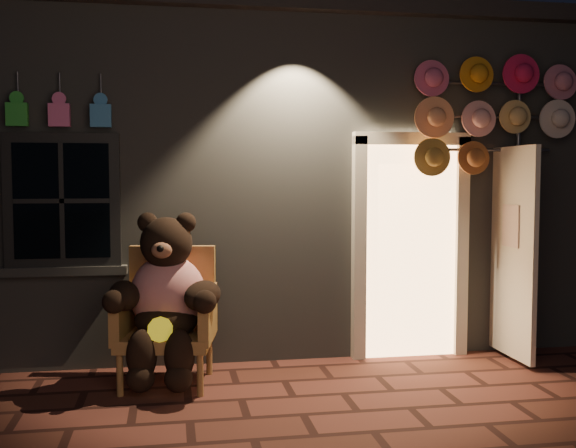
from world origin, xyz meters
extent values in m
plane|color=#5B2A23|center=(0.00, 0.00, 0.00)|extent=(60.00, 60.00, 0.00)
cube|color=slate|center=(0.00, 4.00, 1.65)|extent=(7.00, 5.00, 3.30)
cube|color=black|center=(0.00, 4.00, 3.38)|extent=(7.30, 5.30, 0.16)
cube|color=black|center=(-1.90, 1.46, 1.55)|extent=(1.00, 0.10, 1.20)
cube|color=black|center=(-1.90, 1.43, 1.55)|extent=(0.82, 0.06, 1.02)
cube|color=slate|center=(-1.90, 1.46, 0.92)|extent=(1.10, 0.14, 0.08)
cube|color=#FFBA72|center=(1.35, 1.48, 1.05)|extent=(0.92, 0.10, 2.10)
cube|color=beige|center=(0.83, 1.44, 1.05)|extent=(0.12, 0.12, 2.20)
cube|color=beige|center=(1.87, 1.44, 1.05)|extent=(0.12, 0.12, 2.20)
cube|color=beige|center=(1.35, 1.44, 2.13)|extent=(1.16, 0.12, 0.12)
cube|color=beige|center=(2.25, 1.10, 1.05)|extent=(0.05, 0.80, 2.00)
cube|color=green|center=(-2.25, 1.38, 2.30)|extent=(0.18, 0.07, 0.20)
cylinder|color=#59595E|center=(-2.25, 1.44, 2.55)|extent=(0.02, 0.02, 0.25)
cube|color=#D6588F|center=(-1.90, 1.38, 2.30)|extent=(0.18, 0.07, 0.20)
cylinder|color=#59595E|center=(-1.90, 1.44, 2.55)|extent=(0.02, 0.02, 0.25)
cube|color=teal|center=(-1.55, 1.38, 2.30)|extent=(0.18, 0.07, 0.20)
cylinder|color=#59595E|center=(-1.55, 1.44, 2.55)|extent=(0.02, 0.02, 0.25)
cube|color=#A56B3F|center=(-1.00, 0.91, 0.40)|extent=(0.87, 0.82, 0.11)
cube|color=#A56B3F|center=(-0.94, 1.23, 0.78)|extent=(0.76, 0.22, 0.75)
cube|color=#A56B3F|center=(-1.35, 0.95, 0.61)|extent=(0.20, 0.65, 0.43)
cube|color=#A56B3F|center=(-0.65, 0.83, 0.61)|extent=(0.20, 0.65, 0.43)
cylinder|color=#A56B3F|center=(-1.37, 0.67, 0.17)|extent=(0.05, 0.05, 0.34)
cylinder|color=#A56B3F|center=(-0.73, 0.56, 0.17)|extent=(0.05, 0.05, 0.34)
cylinder|color=#A56B3F|center=(-1.27, 1.26, 0.17)|extent=(0.05, 0.05, 0.34)
cylinder|color=#A56B3F|center=(-0.63, 1.15, 0.17)|extent=(0.05, 0.05, 0.34)
ellipsoid|color=red|center=(-0.98, 0.95, 0.76)|extent=(0.72, 0.62, 0.68)
ellipsoid|color=black|center=(-1.00, 0.87, 0.57)|extent=(0.60, 0.54, 0.32)
sphere|color=black|center=(-0.99, 0.90, 1.21)|extent=(0.51, 0.51, 0.44)
sphere|color=black|center=(-1.15, 0.96, 1.38)|extent=(0.17, 0.17, 0.17)
sphere|color=black|center=(-0.83, 0.90, 1.38)|extent=(0.17, 0.17, 0.17)
ellipsoid|color=brown|center=(-1.03, 0.71, 1.17)|extent=(0.19, 0.15, 0.14)
ellipsoid|color=black|center=(-1.34, 0.80, 0.79)|extent=(0.32, 0.48, 0.25)
ellipsoid|color=black|center=(-0.70, 0.69, 0.79)|extent=(0.44, 0.51, 0.25)
ellipsoid|color=black|center=(-1.20, 0.62, 0.34)|extent=(0.25, 0.25, 0.42)
ellipsoid|color=black|center=(-0.90, 0.57, 0.34)|extent=(0.25, 0.25, 0.42)
sphere|color=black|center=(-1.21, 0.57, 0.17)|extent=(0.23, 0.23, 0.23)
sphere|color=black|center=(-0.91, 0.51, 0.17)|extent=(0.23, 0.23, 0.23)
cylinder|color=yellow|center=(-1.05, 0.60, 0.55)|extent=(0.22, 0.12, 0.20)
cylinder|color=#59595E|center=(2.43, 1.38, 1.44)|extent=(0.04, 0.04, 2.88)
cylinder|color=#59595E|center=(2.11, 1.36, 2.66)|extent=(1.28, 0.03, 0.03)
cylinder|color=#59595E|center=(2.11, 1.36, 2.34)|extent=(1.28, 0.03, 0.03)
cylinder|color=#59595E|center=(2.11, 1.36, 2.02)|extent=(1.28, 0.03, 0.03)
cylinder|color=#CC5378|center=(1.50, 1.30, 2.72)|extent=(0.36, 0.11, 0.37)
cylinder|color=orange|center=(1.93, 1.27, 2.72)|extent=(0.36, 0.11, 0.37)
cylinder|color=#D5194B|center=(2.35, 1.24, 2.72)|extent=(0.36, 0.11, 0.37)
cylinder|color=#C57089|center=(2.78, 1.30, 2.72)|extent=(0.36, 0.11, 0.37)
cylinder|color=#FFA068|center=(1.50, 1.27, 2.34)|extent=(0.36, 0.11, 0.37)
cylinder|color=#FFABA1|center=(1.93, 1.24, 2.34)|extent=(0.36, 0.11, 0.37)
cylinder|color=#E6BA6B|center=(2.35, 1.30, 2.34)|extent=(0.36, 0.11, 0.37)
cylinder|color=beige|center=(2.78, 1.27, 2.34)|extent=(0.36, 0.11, 0.37)
cylinder|color=#B08234|center=(1.50, 1.24, 1.97)|extent=(0.36, 0.11, 0.37)
cylinder|color=brown|center=(1.93, 1.30, 1.97)|extent=(0.36, 0.11, 0.37)
camera|label=1|loc=(-0.95, -4.79, 1.76)|focal=42.00mm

